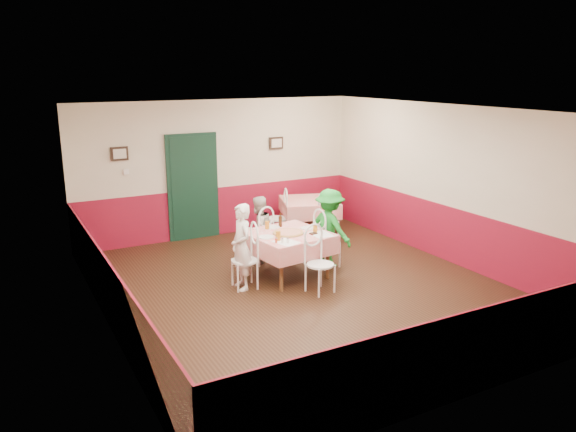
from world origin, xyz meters
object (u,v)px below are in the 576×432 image
chair_right (327,242)px  second_table (309,218)px  pizza (288,233)px  chair_left (245,261)px  wallet (313,233)px  diner_far (258,230)px  glass_b (315,228)px  diner_left (241,247)px  diner_right (330,228)px  chair_near (320,265)px  glass_c (267,225)px  chair_second_b (329,222)px  beer_bottle (280,220)px  chair_second_a (278,218)px  chair_far (260,239)px  main_table (288,255)px  glass_a (278,236)px

chair_right → second_table: bearing=-25.8°
chair_right → pizza: (-0.85, -0.14, 0.33)m
chair_left → wallet: chair_left is taller
second_table → diner_far: bearing=-147.9°
glass_b → diner_left: bearing=177.9°
second_table → diner_right: bearing=-110.0°
second_table → chair_near: (-1.44, -2.79, 0.08)m
chair_near → glass_b: bearing=55.8°
chair_near → glass_b: chair_near is taller
glass_c → wallet: bearing=-49.8°
chair_second_b → glass_b: bearing=-111.0°
glass_c → beer_bottle: bearing=5.0°
chair_near → wallet: size_ratio=8.18×
chair_second_a → chair_near: bearing=4.8°
chair_far → beer_bottle: bearing=96.4°
glass_b → diner_right: bearing=31.4°
chair_near → chair_second_a: size_ratio=1.00×
beer_bottle → diner_right: 0.89m
beer_bottle → glass_b: bearing=-58.0°
glass_b → main_table: bearing=158.4°
glass_b → beer_bottle: (-0.36, 0.57, 0.04)m
chair_second_b → diner_far: bearing=-151.0°
glass_c → main_table: bearing=-62.6°
chair_far → glass_c: bearing=64.0°
diner_right → wallet: bearing=108.6°
glass_b → chair_second_a: bearing=79.7°
wallet → diner_right: diner_right is taller
second_table → wallet: (-1.22, -2.20, 0.40)m
chair_right → glass_a: glass_a is taller
main_table → pizza: 0.40m
chair_right → glass_c: chair_right is taller
chair_right → diner_far: size_ratio=0.74×
main_table → chair_second_b: size_ratio=1.36×
diner_far → chair_second_b: bearing=171.8°
diner_right → glass_a: bearing=93.4°
main_table → chair_left: chair_left is taller
second_table → pizza: (-1.57, -1.97, 0.40)m
beer_bottle → diner_far: bearing=110.8°
diner_left → diner_right: diner_right is taller
second_table → glass_c: size_ratio=8.31×
chair_near → diner_left: bearing=134.7°
chair_near → chair_far: bearing=88.0°
chair_second_b → glass_b: 1.81m
glass_a → diner_right: (1.23, 0.41, -0.14)m
main_table → chair_second_a: 2.11m
chair_right → diner_right: diner_right is taller
pizza → glass_a: 0.42m
chair_right → pizza: chair_right is taller
chair_far → diner_right: (1.00, -0.72, 0.24)m
diner_right → second_table: bearing=-35.3°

